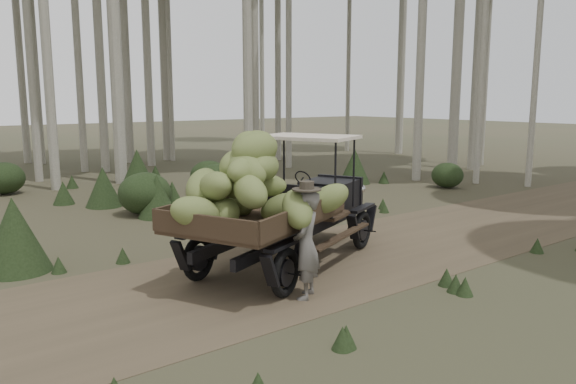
# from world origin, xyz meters

# --- Properties ---
(ground) EXTENTS (120.00, 120.00, 0.00)m
(ground) POSITION_xyz_m (0.00, 0.00, 0.00)
(ground) COLOR #473D2B
(ground) RESTS_ON ground
(dirt_track) EXTENTS (70.00, 4.00, 0.01)m
(dirt_track) POSITION_xyz_m (0.00, 0.00, 0.00)
(dirt_track) COLOR brown
(dirt_track) RESTS_ON ground
(banana_truck) EXTENTS (5.27, 3.62, 2.60)m
(banana_truck) POSITION_xyz_m (-1.30, 0.04, 1.48)
(banana_truck) COLOR black
(banana_truck) RESTS_ON ground
(farmer) EXTENTS (0.73, 0.69, 1.82)m
(farmer) POSITION_xyz_m (-1.52, -1.27, 0.86)
(farmer) COLOR #5C5854
(farmer) RESTS_ON ground
(undergrowth) EXTENTS (20.27, 22.86, 1.36)m
(undergrowth) POSITION_xyz_m (-1.48, 1.73, 0.54)
(undergrowth) COLOR #233319
(undergrowth) RESTS_ON ground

